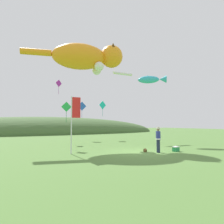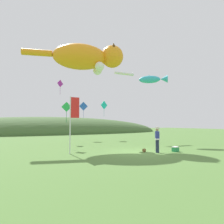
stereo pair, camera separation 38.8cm
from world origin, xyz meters
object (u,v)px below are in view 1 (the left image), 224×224
object	(u,v)px
festival_attendant	(158,139)
kite_spool	(145,150)
kite_tube_streamer	(123,74)
picnic_cooler	(176,149)
kite_diamond_teal	(103,105)
kite_diamond_green	(66,107)
kite_fish_windsock	(152,79)
kite_diamond_blue	(82,106)
kite_giant_cat	(87,57)
festival_banner_pole	(74,116)
kite_diamond_violet	(59,83)

from	to	relation	value
festival_attendant	kite_spool	distance (m)	1.23
kite_tube_streamer	kite_spool	bearing A→B (deg)	-114.79
picnic_cooler	kite_diamond_teal	distance (m)	13.87
kite_spool	kite_diamond_green	bearing A→B (deg)	126.17
kite_tube_streamer	kite_diamond_green	size ratio (longest dim) A/B	1.57
kite_fish_windsock	festival_attendant	bearing A→B (deg)	-127.76
festival_attendant	kite_diamond_blue	size ratio (longest dim) A/B	0.86
kite_tube_streamer	kite_diamond_teal	distance (m)	4.98
picnic_cooler	kite_giant_cat	distance (m)	12.51
kite_diamond_teal	kite_diamond_green	distance (m)	9.76
festival_attendant	picnic_cooler	bearing A→B (deg)	-5.89
kite_spool	kite_diamond_teal	world-z (taller)	kite_diamond_teal
kite_giant_cat	kite_diamond_teal	distance (m)	7.80
kite_giant_cat	kite_spool	bearing A→B (deg)	-79.11
festival_attendant	kite_diamond_teal	xyz separation A→B (m)	(2.15, 13.03, 3.48)
festival_attendant	festival_banner_pole	world-z (taller)	festival_banner_pole
picnic_cooler	kite_diamond_violet	size ratio (longest dim) A/B	0.30
kite_spool	kite_tube_streamer	world-z (taller)	kite_tube_streamer
kite_tube_streamer	festival_banner_pole	bearing A→B (deg)	-136.47
kite_diamond_teal	kite_diamond_violet	xyz separation A→B (m)	(-5.72, 0.51, 2.44)
festival_banner_pole	kite_diamond_teal	world-z (taller)	kite_diamond_teal
kite_diamond_violet	kite_tube_streamer	bearing A→B (deg)	-14.42
picnic_cooler	kite_fish_windsock	xyz separation A→B (m)	(3.54, 6.70, 6.77)
festival_banner_pole	kite_diamond_blue	xyz separation A→B (m)	(4.78, 11.23, 1.70)
kite_diamond_violet	kite_diamond_blue	size ratio (longest dim) A/B	0.89
kite_fish_windsock	kite_diamond_blue	distance (m)	9.37
festival_banner_pole	kite_diamond_teal	distance (m)	13.23
kite_fish_windsock	kite_diamond_violet	bearing A→B (deg)	140.98
festival_banner_pole	kite_diamond_green	size ratio (longest dim) A/B	2.17
picnic_cooler	kite_fish_windsock	bearing A→B (deg)	62.15
kite_fish_windsock	kite_diamond_blue	bearing A→B (deg)	128.83
kite_diamond_teal	kite_diamond_violet	world-z (taller)	kite_diamond_violet
picnic_cooler	kite_giant_cat	world-z (taller)	kite_giant_cat
kite_tube_streamer	kite_diamond_blue	distance (m)	6.91
festival_banner_pole	kite_diamond_violet	world-z (taller)	kite_diamond_violet
festival_attendant	picnic_cooler	world-z (taller)	festival_attendant
festival_attendant	kite_diamond_violet	xyz separation A→B (m)	(-3.57, 13.54, 5.93)
kite_fish_windsock	kite_spool	bearing A→B (deg)	-134.08
picnic_cooler	kite_tube_streamer	bearing A→B (deg)	76.35
kite_giant_cat	kite_diamond_green	world-z (taller)	kite_giant_cat
kite_giant_cat	kite_diamond_blue	distance (m)	7.21
kite_fish_windsock	kite_diamond_green	distance (m)	10.41
kite_spool	kite_diamond_blue	world-z (taller)	kite_diamond_blue
kite_spool	kite_tube_streamer	bearing A→B (deg)	65.21
kite_diamond_green	kite_fish_windsock	bearing A→B (deg)	2.19
kite_diamond_teal	festival_attendant	bearing A→B (deg)	-99.37
festival_banner_pole	kite_giant_cat	distance (m)	9.17
kite_giant_cat	kite_diamond_violet	distance (m)	5.88
kite_fish_windsock	kite_diamond_green	world-z (taller)	kite_fish_windsock
kite_spool	festival_banner_pole	distance (m)	5.50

